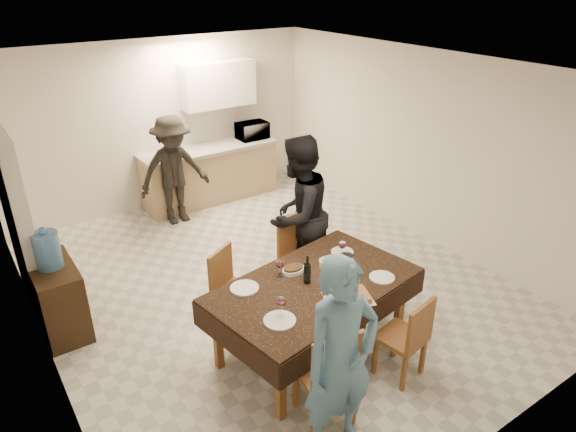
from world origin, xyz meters
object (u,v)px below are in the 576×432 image
at_px(person_far, 298,215).
at_px(console, 59,298).
at_px(water_jug, 47,250).
at_px(dining_table, 314,286).
at_px(water_pitcher, 346,265).
at_px(person_kitchen, 174,171).
at_px(wine_bottle, 307,270).
at_px(person_near, 341,361).
at_px(savoury_tart, 348,296).
at_px(microwave, 252,130).

bearing_deg(person_far, console, -36.14).
distance_m(console, water_jug, 0.58).
bearing_deg(dining_table, console, 129.59).
relative_size(water_pitcher, person_kitchen, 0.13).
distance_m(dining_table, water_jug, 2.69).
xyz_separation_m(wine_bottle, person_near, (-0.50, -1.10, -0.05)).
relative_size(water_pitcher, savoury_tart, 0.50).
relative_size(console, person_far, 0.45).
bearing_deg(person_far, savoury_tart, 51.84).
xyz_separation_m(wine_bottle, savoury_tart, (0.15, -0.43, -0.12)).
xyz_separation_m(console, person_near, (1.47, -2.81, 0.48)).
distance_m(dining_table, microwave, 4.31).
height_order(water_pitcher, microwave, microwave).
xyz_separation_m(dining_table, microwave, (1.68, 3.95, 0.30)).
bearing_deg(console, savoury_tart, -45.30).
bearing_deg(dining_table, person_far, 53.04).
xyz_separation_m(water_jug, water_pitcher, (2.37, -1.81, -0.08)).
xyz_separation_m(water_pitcher, person_near, (-0.90, -1.00, -0.02)).
bearing_deg(person_near, water_pitcher, 52.08).
relative_size(savoury_tart, person_far, 0.23).
height_order(savoury_tart, person_kitchen, person_kitchen).
xyz_separation_m(console, savoury_tart, (2.12, -2.14, 0.42)).
distance_m(wine_bottle, person_far, 1.17).
height_order(microwave, person_far, person_far).
height_order(dining_table, person_far, person_far).
distance_m(water_jug, person_far, 2.66).
height_order(savoury_tart, microwave, microwave).
distance_m(console, person_far, 2.72).
relative_size(console, microwave, 1.67).
bearing_deg(savoury_tart, microwave, 69.93).
xyz_separation_m(console, wine_bottle, (1.97, -1.71, 0.53)).
xyz_separation_m(water_jug, wine_bottle, (1.97, -1.71, -0.05)).
bearing_deg(person_near, person_far, 66.42).
bearing_deg(wine_bottle, person_kitchen, 88.12).
bearing_deg(console, dining_table, -41.10).
relative_size(wine_bottle, person_kitchen, 0.17).
bearing_deg(microwave, person_kitchen, 15.52).
bearing_deg(savoury_tart, dining_table, 104.74).
distance_m(person_near, person_far, 2.37).
xyz_separation_m(water_pitcher, microwave, (1.33, 4.00, 0.16)).
bearing_deg(savoury_tart, person_kitchen, 90.54).
height_order(console, person_far, person_far).
xyz_separation_m(dining_table, console, (-2.02, 1.76, -0.35)).
relative_size(water_jug, person_kitchen, 0.23).
distance_m(microwave, person_kitchen, 1.70).
bearing_deg(person_far, wine_bottle, 38.34).
xyz_separation_m(water_pitcher, savoury_tart, (-0.25, -0.33, -0.08)).
bearing_deg(savoury_tart, person_far, 72.53).
bearing_deg(console, wine_bottle, -40.99).
relative_size(dining_table, water_jug, 5.71).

